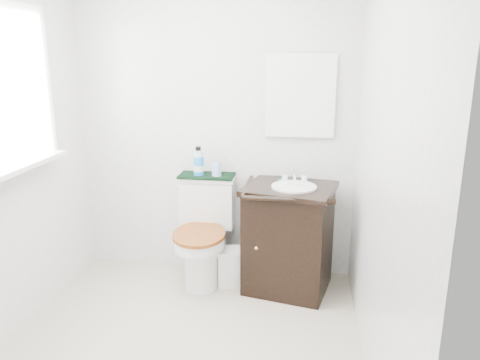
% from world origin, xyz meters
% --- Properties ---
extents(floor, '(2.40, 2.40, 0.00)m').
position_xyz_m(floor, '(0.00, 0.00, 0.00)').
color(floor, '#B8AA94').
rests_on(floor, ground).
extents(wall_back, '(2.40, 0.00, 2.40)m').
position_xyz_m(wall_back, '(0.00, 1.20, 1.20)').
color(wall_back, silver).
rests_on(wall_back, ground).
extents(wall_front, '(2.40, 0.00, 2.40)m').
position_xyz_m(wall_front, '(0.00, -1.20, 1.20)').
color(wall_front, silver).
rests_on(wall_front, ground).
extents(wall_right, '(0.00, 2.40, 2.40)m').
position_xyz_m(wall_right, '(1.10, 0.00, 1.20)').
color(wall_right, silver).
rests_on(wall_right, ground).
extents(window, '(0.02, 0.70, 0.90)m').
position_xyz_m(window, '(-1.07, 0.25, 1.55)').
color(window, white).
rests_on(window, wall_left).
extents(mirror, '(0.50, 0.02, 0.60)m').
position_xyz_m(mirror, '(0.66, 1.18, 1.45)').
color(mirror, silver).
rests_on(mirror, wall_back).
extents(toilet, '(0.44, 0.65, 0.82)m').
position_xyz_m(toilet, '(-0.05, 0.97, 0.36)').
color(toilet, white).
rests_on(toilet, floor).
extents(vanity, '(0.74, 0.67, 0.92)m').
position_xyz_m(vanity, '(0.61, 0.90, 0.43)').
color(vanity, black).
rests_on(vanity, floor).
extents(trash_bin, '(0.24, 0.21, 0.30)m').
position_xyz_m(trash_bin, '(0.17, 0.88, 0.15)').
color(trash_bin, white).
rests_on(trash_bin, floor).
extents(towel, '(0.43, 0.22, 0.02)m').
position_xyz_m(towel, '(-0.05, 1.09, 0.83)').
color(towel, black).
rests_on(towel, toilet).
extents(mouthwash_bottle, '(0.08, 0.08, 0.23)m').
position_xyz_m(mouthwash_bottle, '(-0.11, 1.07, 0.94)').
color(mouthwash_bottle, blue).
rests_on(mouthwash_bottle, towel).
extents(cup, '(0.08, 0.08, 0.10)m').
position_xyz_m(cup, '(0.03, 1.07, 0.89)').
color(cup, '#7F9DD1').
rests_on(cup, towel).
extents(soap_bar, '(0.07, 0.05, 0.02)m').
position_xyz_m(soap_bar, '(0.55, 1.03, 0.83)').
color(soap_bar, '#1B817A').
rests_on(soap_bar, vanity).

